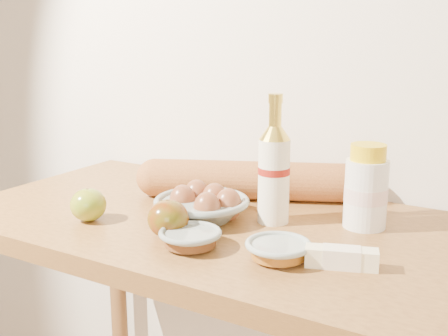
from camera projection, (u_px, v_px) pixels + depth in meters
The scene contains 12 objects.
back_wall at pixel (301, 24), 1.34m from camera, with size 3.50×0.02×2.60m, color silver.
table at pixel (231, 276), 1.19m from camera, with size 1.20×0.60×0.90m.
bourbon_bottle at pixel (274, 171), 1.14m from camera, with size 0.07×0.07×0.26m.
cream_bottle at pixel (366, 189), 1.11m from camera, with size 0.09×0.09×0.17m.
egg_bowl at pixel (203, 205), 1.17m from camera, with size 0.25×0.25×0.07m.
baguette at pixel (250, 180), 1.31m from camera, with size 0.53×0.30×0.09m.
apple_yellowgreen at pixel (88, 205), 1.16m from camera, with size 0.09×0.09×0.07m.
apple_redgreen_front at pixel (168, 219), 1.07m from camera, with size 0.10×0.10×0.07m.
apple_redgreen_right at pixel (168, 218), 1.08m from camera, with size 0.09×0.09×0.07m.
sugar_bowl at pixel (190, 238), 1.02m from camera, with size 0.13×0.13×0.03m.
syrup_bowl at pixel (278, 250), 0.97m from camera, with size 0.14×0.14×0.03m.
butter_stick at pixel (341, 258), 0.93m from camera, with size 0.12×0.07×0.04m.
Camera 1 is at (0.55, 0.22, 1.29)m, focal length 45.00 mm.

